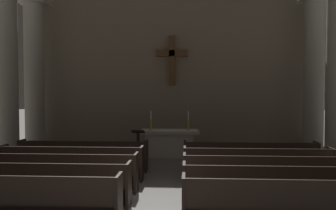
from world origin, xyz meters
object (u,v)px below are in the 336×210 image
at_px(pew_left_row_5, 83,156).
at_px(candlestick_left, 151,124).
at_px(pew_left_row_3, 57,172).
at_px(pew_right_row_3, 267,174).
at_px(pew_right_row_5, 250,157).
at_px(pew_right_row_4, 257,165).
at_px(column_left_fourth, 34,78).
at_px(candlestick_right, 188,124).
at_px(column_left_third, 6,75).
at_px(altar, 170,143).
at_px(pew_left_row_4, 72,163).
at_px(column_right_fourth, 314,77).
at_px(pew_right_row_2, 278,187).
at_px(lectern, 138,147).
at_px(pew_left_row_2, 38,183).
at_px(pew_left_row_1, 14,199).
at_px(pew_right_row_1, 295,204).

distance_m(pew_left_row_5, candlestick_left, 3.16).
xyz_separation_m(pew_left_row_3, pew_right_row_3, (5.08, 0.00, 0.00)).
height_order(pew_left_row_5, pew_right_row_5, same).
xyz_separation_m(pew_right_row_4, column_left_fourth, (-8.20, 4.66, 2.54)).
bearing_deg(candlestick_right, pew_right_row_3, -68.14).
distance_m(pew_right_row_4, column_left_third, 8.92).
height_order(pew_right_row_3, candlestick_right, candlestick_right).
distance_m(pew_left_row_3, altar, 5.24).
xyz_separation_m(pew_left_row_4, altar, (2.54, 3.52, 0.06)).
distance_m(column_right_fourth, candlestick_left, 6.71).
bearing_deg(candlestick_right, pew_left_row_5, -142.92).
relative_size(pew_right_row_2, lectern, 3.44).
height_order(pew_right_row_2, pew_right_row_5, same).
xyz_separation_m(pew_left_row_2, pew_right_row_4, (5.08, 2.14, 0.00)).
bearing_deg(pew_left_row_1, pew_right_row_2, 11.88).
distance_m(pew_left_row_2, pew_left_row_5, 3.21).
xyz_separation_m(pew_left_row_5, pew_right_row_3, (5.08, -2.14, 0.00)).
height_order(altar, lectern, lectern).
bearing_deg(altar, candlestick_left, -180.00).
relative_size(pew_right_row_1, candlestick_right, 5.57).
distance_m(pew_left_row_5, pew_right_row_1, 6.64).
distance_m(candlestick_left, lectern, 1.42).
distance_m(pew_left_row_4, pew_right_row_5, 5.19).
bearing_deg(column_left_fourth, pew_right_row_4, -29.59).
distance_m(pew_right_row_3, pew_right_row_4, 1.07).
bearing_deg(candlestick_right, candlestick_left, 180.00).
bearing_deg(pew_right_row_3, altar, 118.98).
relative_size(pew_left_row_4, candlestick_right, 5.57).
distance_m(pew_right_row_5, candlestick_right, 3.16).
height_order(pew_left_row_1, pew_right_row_3, same).
distance_m(pew_left_row_5, column_right_fourth, 9.31).
xyz_separation_m(pew_left_row_1, column_left_third, (-3.12, 5.63, 2.54)).
xyz_separation_m(pew_right_row_2, pew_right_row_5, (0.00, 3.21, 0.00)).
xyz_separation_m(altar, candlestick_right, (0.70, -0.00, 0.71)).
height_order(pew_left_row_3, column_left_fourth, column_left_fourth).
distance_m(pew_left_row_2, lectern, 4.71).
bearing_deg(pew_left_row_1, pew_left_row_2, 90.00).
bearing_deg(candlestick_left, pew_right_row_5, -37.08).
bearing_deg(pew_right_row_3, pew_right_row_4, 90.00).
relative_size(pew_right_row_4, candlestick_left, 5.57).
xyz_separation_m(pew_left_row_4, pew_right_row_4, (5.08, 0.00, 0.00)).
xyz_separation_m(pew_left_row_2, column_left_third, (-3.12, 4.56, 2.54)).
height_order(pew_left_row_4, column_left_fourth, column_left_fourth).
bearing_deg(altar, column_left_third, -169.05).
distance_m(pew_left_row_2, pew_right_row_5, 6.01).
bearing_deg(pew_right_row_1, candlestick_right, 105.31).
bearing_deg(pew_left_row_5, candlestick_left, 53.08).
relative_size(pew_left_row_3, pew_right_row_5, 1.00).
bearing_deg(pew_left_row_5, column_right_fourth, 23.63).
bearing_deg(pew_left_row_3, altar, 61.02).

